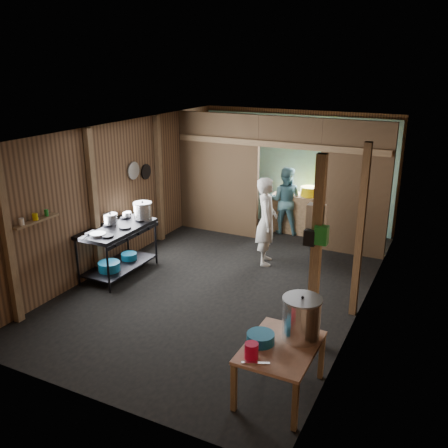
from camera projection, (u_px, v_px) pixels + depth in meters
The scene contains 43 objects.
floor at pixel (229, 280), 8.53m from camera, with size 4.50×7.00×0.00m, color black.
ceiling at pixel (230, 130), 7.69m from camera, with size 4.50×7.00×0.00m, color black.
wall_back at pixel (297, 168), 11.08m from camera, with size 4.50×0.00×2.60m, color brown.
wall_front at pixel (84, 297), 5.14m from camera, with size 4.50×0.00×2.60m, color brown.
wall_left at pixel (120, 193), 9.05m from camera, with size 0.00×7.00×2.60m, color brown.
wall_right at pixel (368, 229), 7.16m from camera, with size 0.00×7.00×2.60m, color brown.
partition_left at pixel (218, 174), 10.53m from camera, with size 1.85×0.10×2.60m, color brown.
partition_right at pixel (354, 189), 9.31m from camera, with size 1.35×0.10×2.60m, color brown.
partition_header at pixel (290, 132), 9.55m from camera, with size 1.30×0.10×0.60m, color brown.
turquoise_panel at pixel (296, 171), 11.04m from camera, with size 4.40×0.06×2.50m, color #7AC3BB.
back_counter at pixel (300, 214), 10.76m from camera, with size 1.20×0.50×0.85m, color #A17A50.
wall_clock at pixel (307, 143), 10.69m from camera, with size 0.20×0.20×0.03m, color white.
post_left_a at pixel (7, 238), 6.82m from camera, with size 0.10×0.12×2.60m, color #A17A50.
post_left_b at pixel (94, 205), 8.35m from camera, with size 0.10×0.12×2.60m, color #A17A50.
post_left_c at pixel (159, 180), 10.04m from camera, with size 0.10×0.12×2.60m, color #A17A50.
post_right at pixel (360, 233), 7.02m from camera, with size 0.10×0.12×2.60m, color #A17A50.
post_free at pixel (316, 255), 6.23m from camera, with size 0.12×0.12×2.60m, color #A17A50.
cross_beam at pixel (277, 144), 9.69m from camera, with size 4.40×0.12×0.12m, color #A17A50.
pan_lid_big at pixel (134, 171), 9.26m from camera, with size 0.34×0.34×0.03m, color gray.
pan_lid_small at pixel (146, 172), 9.64m from camera, with size 0.30×0.30×0.03m, color black.
wall_shelf at pixel (36, 221), 7.20m from camera, with size 0.14×0.80×0.03m, color #A17A50.
jar_white at pixel (22, 222), 6.97m from camera, with size 0.07×0.07×0.10m, color white.
jar_yellow at pixel (35, 217), 7.18m from camera, with size 0.08×0.08×0.10m, color #DCB90A.
jar_green at pixel (46, 213), 7.36m from camera, with size 0.06×0.06×0.10m, color #1B8126.
bag_white at pixel (316, 217), 6.16m from camera, with size 0.22×0.15×0.32m, color white.
bag_green at pixel (321, 235), 6.05m from camera, with size 0.16×0.12×0.24m, color #1B8126.
bag_black at pixel (310, 238), 6.11m from camera, with size 0.14×0.10×0.20m, color black.
gas_range at pixel (119, 251), 8.66m from camera, with size 0.77×1.50×0.89m, color black, non-canonical shape.
prep_table at pixel (280, 370), 5.57m from camera, with size 0.77×1.06×0.63m, color tan, non-canonical shape.
stove_pot_large at pixel (143, 212), 8.86m from camera, with size 0.34×0.34×0.34m, color silver, non-canonical shape.
stove_pot_med at pixel (110, 220), 8.60m from camera, with size 0.25×0.25×0.22m, color silver, non-canonical shape.
stove_saucepan at pixel (127, 215), 9.01m from camera, with size 0.16×0.16×0.10m, color silver.
frying_pan at pixel (98, 234), 8.09m from camera, with size 0.27×0.49×0.06m, color gray, non-canonical shape.
blue_tub_front at pixel (109, 266), 8.48m from camera, with size 0.38×0.38×0.16m, color #136591.
blue_tub_back at pixel (129, 256), 8.97m from camera, with size 0.29×0.29×0.11m, color #136591.
stock_pot at pixel (301, 319), 5.55m from camera, with size 0.45×0.45×0.52m, color silver, non-canonical shape.
wash_basin at pixel (261, 338), 5.51m from camera, with size 0.32×0.32×0.12m, color #136591.
pink_bucket at pixel (251, 351), 5.22m from camera, with size 0.15×0.15×0.18m, color red.
knife at pixel (256, 363), 5.16m from camera, with size 0.30×0.04×0.01m, color silver.
yellow_tub at pixel (309, 191), 10.52m from camera, with size 0.37×0.37×0.20m, color #DCB90A.
red_cup at pixel (284, 190), 10.77m from camera, with size 0.11×0.11×0.12m, color #A50C24.
cook at pixel (266, 221), 9.01m from camera, with size 0.60×0.39×1.65m, color beige.
worker_back at pixel (285, 200), 10.64m from camera, with size 0.72×0.56×1.47m, color teal.
Camera 1 is at (3.37, -6.99, 3.68)m, focal length 39.33 mm.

